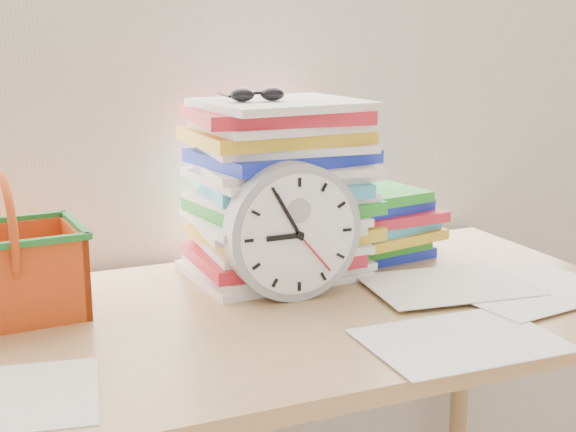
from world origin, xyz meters
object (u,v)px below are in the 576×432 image
paper_stack (278,189)px  basket (7,247)px  book_stack (379,224)px  clock (293,231)px  desk (264,350)px

paper_stack → basket: (-0.52, -0.04, -0.05)m
basket → book_stack: bearing=0.5°
paper_stack → book_stack: (0.24, 0.02, -0.10)m
book_stack → basket: basket is taller
clock → book_stack: bearing=30.9°
basket → desk: bearing=-24.3°
paper_stack → basket: paper_stack is taller
paper_stack → desk: bearing=-119.7°
book_stack → paper_stack: bearing=-176.1°
clock → book_stack: (0.27, 0.16, -0.05)m
paper_stack → clock: (-0.03, -0.15, -0.05)m
clock → desk: bearing=-149.6°
clock → basket: 0.49m
paper_stack → book_stack: size_ratio=1.37×
paper_stack → clock: paper_stack is taller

